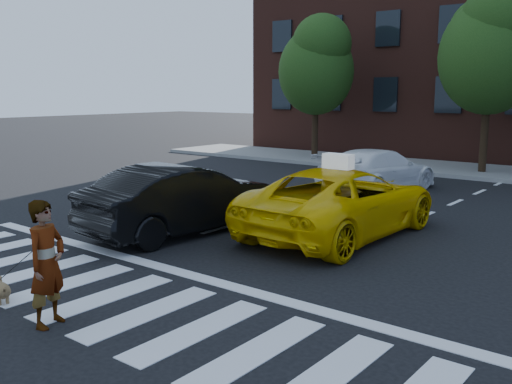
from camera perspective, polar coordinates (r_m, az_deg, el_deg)
ground at (r=9.26m, az=-14.90°, el=-10.17°), size 120.00×120.00×0.00m
crosswalk at (r=9.26m, az=-14.90°, el=-10.14°), size 13.00×2.40×0.01m
stop_line at (r=10.24m, az=-7.67°, el=-7.93°), size 12.00×0.30×0.01m
sidewalk_far at (r=23.90m, az=20.83°, el=1.99°), size 30.00×4.00×0.15m
tree_left at (r=26.22m, az=6.09°, el=12.80°), size 3.39×3.38×6.50m
tree_mid at (r=23.13m, az=22.49°, el=13.52°), size 3.69×3.69×7.10m
taxi at (r=12.71m, az=8.56°, el=-0.94°), size 2.59×5.46×1.50m
black_sedan at (r=12.85m, az=-7.31°, el=-0.67°), size 2.12×4.87×1.56m
white_suv at (r=18.45m, az=12.06°, el=2.14°), size 2.48×4.92×1.37m
woman at (r=8.20m, az=-20.19°, el=-6.73°), size 0.59×0.73×1.74m
taxi_sign at (r=12.39m, az=8.21°, el=3.06°), size 0.65×0.29×0.32m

